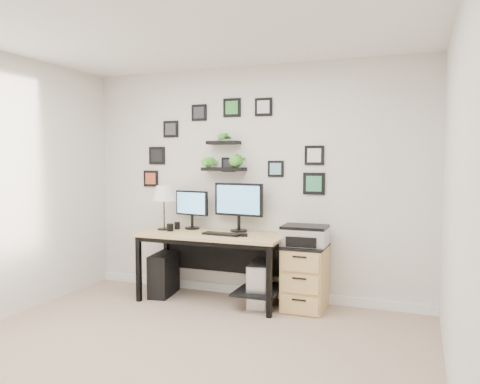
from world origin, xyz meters
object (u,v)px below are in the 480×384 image
at_px(pc_tower_grey, 260,284).
at_px(file_cabinet, 305,277).
at_px(desk, 217,244).
at_px(monitor_left, 192,207).
at_px(printer, 305,235).
at_px(mug, 170,227).
at_px(table_lamp, 164,194).
at_px(monitor_right, 239,203).
at_px(pc_tower_black, 164,274).

xyz_separation_m(pc_tower_grey, file_cabinet, (0.48, 0.06, 0.10)).
xyz_separation_m(desk, monitor_left, (-0.40, 0.19, 0.39)).
bearing_deg(printer, mug, -176.26).
bearing_deg(desk, pc_tower_grey, 0.12).
xyz_separation_m(mug, pc_tower_grey, (1.05, 0.05, -0.56)).
xyz_separation_m(table_lamp, mug, (0.12, -0.07, -0.37)).
height_order(monitor_right, pc_tower_grey, monitor_right).
distance_m(mug, pc_tower_black, 0.56).
relative_size(monitor_left, pc_tower_black, 0.93).
distance_m(desk, table_lamp, 0.86).
bearing_deg(desk, printer, 3.18).
height_order(monitor_right, pc_tower_black, monitor_right).
distance_m(desk, file_cabinet, 1.03).
height_order(monitor_left, mug, monitor_left).
height_order(monitor_left, pc_tower_black, monitor_left).
distance_m(monitor_left, table_lamp, 0.35).
xyz_separation_m(pc_tower_black, pc_tower_grey, (1.16, 0.02, -0.01)).
height_order(desk, pc_tower_grey, desk).
distance_m(monitor_right, pc_tower_black, 1.21).
bearing_deg(desk, monitor_right, 45.97).
height_order(monitor_right, mug, monitor_right).
relative_size(table_lamp, pc_tower_grey, 1.04).
bearing_deg(printer, pc_tower_black, -177.43).
distance_m(monitor_left, mug, 0.36).
bearing_deg(pc_tower_grey, table_lamp, 178.75).
distance_m(table_lamp, mug, 0.39).
bearing_deg(monitor_left, printer, -5.59).
height_order(desk, printer, printer).
relative_size(pc_tower_black, printer, 1.04).
height_order(pc_tower_grey, printer, printer).
bearing_deg(printer, monitor_left, 174.41).
xyz_separation_m(monitor_right, mug, (-0.74, -0.24, -0.28)).
height_order(desk, table_lamp, table_lamp).
distance_m(pc_tower_grey, printer, 0.72).
height_order(desk, monitor_right, monitor_right).
bearing_deg(monitor_right, desk, -134.03).
bearing_deg(mug, monitor_right, 17.88).
xyz_separation_m(monitor_left, pc_tower_black, (-0.26, -0.21, -0.77)).
relative_size(monitor_right, mug, 6.85).
bearing_deg(pc_tower_black, monitor_left, 29.99).
height_order(table_lamp, printer, table_lamp).
distance_m(monitor_right, file_cabinet, 1.09).
distance_m(monitor_left, file_cabinet, 1.54).
bearing_deg(desk, monitor_left, 154.56).
distance_m(table_lamp, pc_tower_grey, 1.50).
distance_m(table_lamp, file_cabinet, 1.85).
bearing_deg(desk, file_cabinet, 3.39).
bearing_deg(file_cabinet, monitor_left, 174.60).
bearing_deg(monitor_left, pc_tower_grey, -11.81).
height_order(pc_tower_black, printer, printer).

